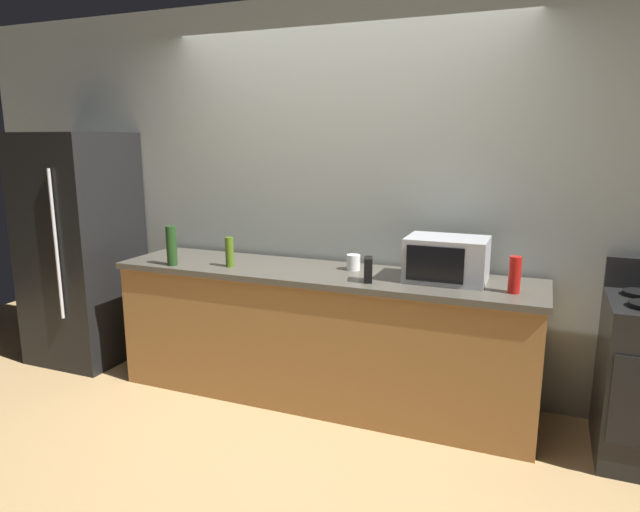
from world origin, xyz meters
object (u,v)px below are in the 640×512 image
refrigerator (82,248)px  bottle_wine (172,246)px  microwave (447,259)px  bottle_hot_sauce (515,275)px  mug_white (353,262)px  cordless_phone (368,270)px  bottle_olive_oil (230,252)px

refrigerator → bottle_wine: bearing=-12.2°
refrigerator → microwave: size_ratio=3.75×
bottle_wine → bottle_hot_sauce: size_ratio=1.29×
mug_white → bottle_wine: bearing=-164.4°
bottle_wine → mug_white: 1.25m
microwave → bottle_hot_sauce: (0.40, -0.14, -0.03)m
refrigerator → cordless_phone: (2.43, -0.15, 0.07)m
bottle_wine → mug_white: (1.20, 0.33, -0.08)m
bottle_wine → bottle_hot_sauce: (2.22, 0.14, -0.03)m
mug_white → refrigerator: bearing=-177.2°
bottle_hot_sauce → cordless_phone: bearing=-175.7°
microwave → mug_white: 0.63m
refrigerator → mug_white: 2.25m
bottle_hot_sauce → mug_white: (-1.02, 0.20, -0.05)m
bottle_olive_oil → bottle_wine: bearing=-164.3°
bottle_olive_oil → bottle_hot_sauce: bearing=0.9°
bottle_wine → bottle_olive_oil: size_ratio=1.34×
cordless_phone → bottle_hot_sauce: bearing=-12.4°
microwave → bottle_wine: (-1.82, -0.27, 0.00)m
mug_white → bottle_hot_sauce: bearing=-10.9°
bottle_hot_sauce → bottle_olive_oil: (-1.83, -0.03, -0.00)m
cordless_phone → bottle_olive_oil: bottle_olive_oil is taller
microwave → cordless_phone: 0.48m
refrigerator → bottle_wine: (1.04, -0.22, 0.14)m
bottle_hot_sauce → mug_white: 1.04m
cordless_phone → mug_white: (-0.18, 0.26, -0.02)m
refrigerator → cordless_phone: size_ratio=12.00×
bottle_olive_oil → refrigerator: bearing=175.4°
refrigerator → bottle_hot_sauce: refrigerator is taller
bottle_hot_sauce → mug_white: bottle_hot_sauce is taller
refrigerator → microwave: (2.86, 0.05, 0.13)m
refrigerator → cordless_phone: bearing=-3.6°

